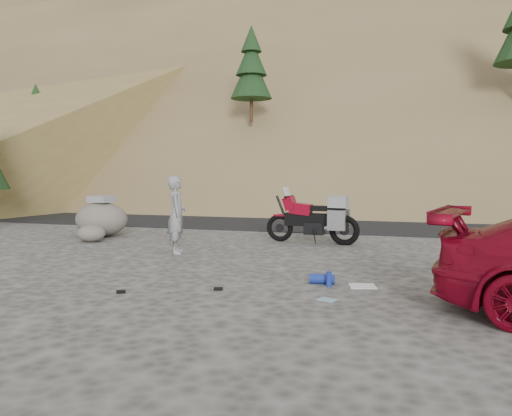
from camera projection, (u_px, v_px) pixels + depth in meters
The scene contains 14 objects.
ground at pixel (240, 267), 9.73m from camera, with size 140.00×140.00×0.00m, color #43413E.
road at pixel (316, 222), 18.34m from camera, with size 120.00×7.00×0.05m, color black.
hillside at pixel (371, 75), 48.04m from camera, with size 120.00×73.00×46.72m.
motorcycle at pixel (316, 219), 12.82m from camera, with size 2.48×0.84×1.47m.
man at pixel (177, 253), 11.34m from camera, with size 0.64×0.42×1.76m, color gray.
boulder at pixel (102, 219), 14.21m from camera, with size 1.87×1.74×1.16m.
small_rock at pixel (91, 233), 13.15m from camera, with size 0.91×0.86×0.45m.
gear_white_cloth at pixel (363, 286), 8.07m from camera, with size 0.41×0.37×0.01m, color white.
gear_blue_mat at pixel (322, 279), 8.26m from camera, with size 0.16×0.16×0.41m, color navy.
gear_bottle at pixel (329, 279), 8.06m from camera, with size 0.09×0.09×0.24m, color navy.
gear_funnel at pixel (470, 289), 7.59m from camera, with size 0.12×0.12×0.16m, color #AE180B.
gear_glove_a at pixel (218, 289), 7.83m from camera, with size 0.14×0.10×0.04m, color black.
gear_glove_b at pixel (121, 292), 7.63m from camera, with size 0.13×0.10×0.04m, color black.
gear_blue_cloth at pixel (327, 300), 7.22m from camera, with size 0.26×0.19×0.01m, color #7EADC3.
Camera 1 is at (3.01, -9.14, 1.87)m, focal length 35.00 mm.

